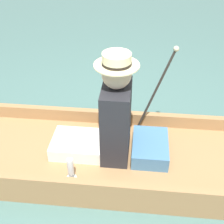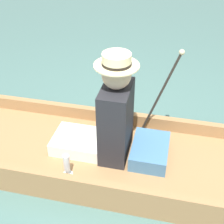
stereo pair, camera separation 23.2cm
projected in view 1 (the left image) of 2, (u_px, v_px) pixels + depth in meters
ground_plane at (108, 165)px, 2.62m from camera, size 16.00×16.00×0.00m
punt_boat at (107, 158)px, 2.57m from camera, size 0.91×2.58×0.25m
seat_cushion at (150, 148)px, 2.50m from camera, size 0.40×0.28×0.12m
seated_person at (108, 118)px, 2.36m from camera, size 0.37×0.68×0.87m
teddy_bear at (115, 112)px, 2.70m from camera, size 0.27×0.16×0.39m
wine_glass at (71, 168)px, 2.26m from camera, size 0.08×0.08×0.19m
walking_cane at (159, 84)px, 2.52m from camera, size 0.04×0.29×0.80m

